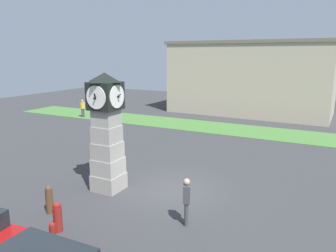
% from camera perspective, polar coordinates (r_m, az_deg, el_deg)
% --- Properties ---
extents(ground_plane, '(71.30, 71.30, 0.00)m').
position_cam_1_polar(ground_plane, '(15.26, 1.01, -10.96)').
color(ground_plane, '#38383A').
extents(clock_tower, '(1.62, 1.50, 5.29)m').
position_cam_1_polar(clock_tower, '(14.67, -10.61, -1.05)').
color(clock_tower, '#9C978C').
rests_on(clock_tower, ground_plane).
extents(bollard_near_tower, '(0.20, 0.20, 1.03)m').
position_cam_1_polar(bollard_near_tower, '(11.24, -19.38, -17.83)').
color(bollard_near_tower, maroon).
rests_on(bollard_near_tower, ground_plane).
extents(bollard_mid_row, '(0.30, 0.30, 1.10)m').
position_cam_1_polar(bollard_mid_row, '(12.35, -18.68, -14.71)').
color(bollard_mid_row, maroon).
rests_on(bollard_mid_row, ground_plane).
extents(bollard_far_row, '(0.28, 0.28, 1.13)m').
position_cam_1_polar(bollard_far_row, '(13.74, -19.98, -11.89)').
color(bollard_far_row, brown).
rests_on(bollard_far_row, ground_plane).
extents(pedestrian_near_bench, '(0.31, 0.44, 1.74)m').
position_cam_1_polar(pedestrian_near_bench, '(32.93, -14.65, 3.18)').
color(pedestrian_near_bench, '#3F3F47').
rests_on(pedestrian_near_bench, ground_plane).
extents(pedestrian_crossing_lot, '(0.37, 0.46, 1.76)m').
position_cam_1_polar(pedestrian_crossing_lot, '(11.98, 3.24, -12.47)').
color(pedestrian_crossing_lot, '#3F3F47').
rests_on(pedestrian_crossing_lot, ground_plane).
extents(warehouse_blue_far, '(16.50, 8.36, 7.34)m').
position_cam_1_polar(warehouse_blue_far, '(35.39, 14.25, 8.19)').
color(warehouse_blue_far, '#B7A88E').
rests_on(warehouse_blue_far, ground_plane).
extents(grass_verge_far, '(42.78, 4.37, 0.04)m').
position_cam_1_polar(grass_verge_far, '(27.62, 9.09, -0.36)').
color(grass_verge_far, '#477A38').
rests_on(grass_verge_far, ground_plane).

